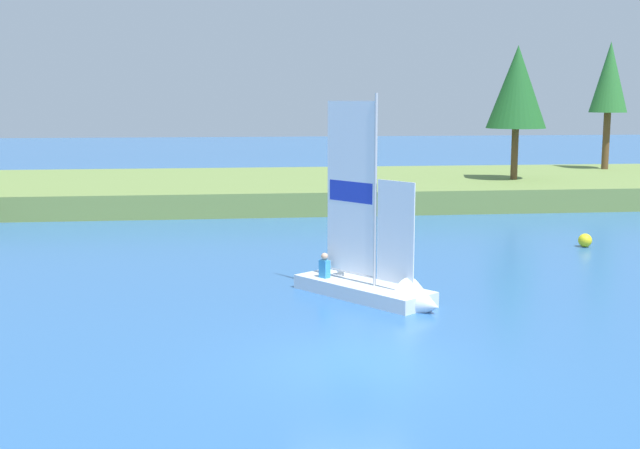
{
  "coord_description": "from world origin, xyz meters",
  "views": [
    {
      "loc": [
        -2.6,
        -15.95,
        5.46
      ],
      "look_at": [
        0.56,
        10.98,
        1.2
      ],
      "focal_mm": 45.27,
      "sensor_mm": 36.0,
      "label": 1
    }
  ],
  "objects_px": {
    "sailboat": "(383,285)",
    "channel_buoy": "(585,240)",
    "shoreline_tree_midright": "(609,79)",
    "shoreline_tree_centre": "(517,87)"
  },
  "relations": [
    {
      "from": "shoreline_tree_centre",
      "to": "sailboat",
      "type": "relative_size",
      "value": 1.18
    },
    {
      "from": "shoreline_tree_centre",
      "to": "shoreline_tree_midright",
      "type": "distance_m",
      "value": 9.61
    },
    {
      "from": "shoreline_tree_midright",
      "to": "sailboat",
      "type": "distance_m",
      "value": 33.05
    },
    {
      "from": "shoreline_tree_centre",
      "to": "channel_buoy",
      "type": "xyz_separation_m",
      "value": [
        -2.2,
        -13.63,
        -5.76
      ]
    },
    {
      "from": "shoreline_tree_midright",
      "to": "sailboat",
      "type": "height_order",
      "value": "shoreline_tree_midright"
    },
    {
      "from": "sailboat",
      "to": "channel_buoy",
      "type": "xyz_separation_m",
      "value": [
        9.01,
        7.13,
        -0.21
      ]
    },
    {
      "from": "sailboat",
      "to": "channel_buoy",
      "type": "height_order",
      "value": "sailboat"
    },
    {
      "from": "sailboat",
      "to": "channel_buoy",
      "type": "bearing_deg",
      "value": 91.57
    },
    {
      "from": "shoreline_tree_centre",
      "to": "shoreline_tree_midright",
      "type": "bearing_deg",
      "value": 35.26
    },
    {
      "from": "sailboat",
      "to": "channel_buoy",
      "type": "distance_m",
      "value": 11.49
    }
  ]
}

